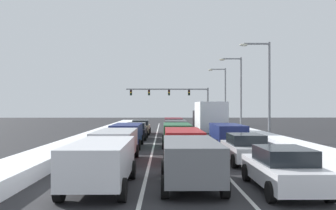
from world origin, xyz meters
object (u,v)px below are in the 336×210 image
(sedan_white_right_lane_nearest, at_px, (283,169))
(traffic_light_gantry, at_px, (177,95))
(suv_navy_left_lane_third, at_px, (127,133))
(street_lamp_right_mid, at_px, (238,88))
(suv_red_center_lane_second, at_px, (183,142))
(street_lamp_right_far, at_px, (223,92))
(suv_gray_center_lane_nearest, at_px, (191,159))
(suv_navy_right_lane_third, at_px, (227,134))
(suv_silver_left_lane_second, at_px, (116,143))
(sedan_tan_right_lane_fifth, at_px, (203,126))
(suv_maroon_center_lane_fifth, at_px, (173,124))
(sedan_silver_right_lane_second, at_px, (245,148))
(suv_green_center_lane_third, at_px, (177,133))
(sedan_black_left_lane_fourth, at_px, (136,131))
(box_truck_right_lane_fourth, at_px, (209,118))
(sedan_tan_left_lane_fifth, at_px, (141,127))
(suv_white_left_lane_nearest, at_px, (101,160))
(street_lamp_right_near, at_px, (265,82))
(suv_charcoal_center_lane_fourth, at_px, (176,128))

(sedan_white_right_lane_nearest, height_order, traffic_light_gantry, traffic_light_gantry)
(suv_navy_left_lane_third, relative_size, street_lamp_right_mid, 0.56)
(suv_red_center_lane_second, relative_size, street_lamp_right_far, 0.57)
(street_lamp_right_mid, bearing_deg, suv_gray_center_lane_nearest, -105.74)
(suv_navy_right_lane_third, relative_size, suv_silver_left_lane_second, 1.00)
(sedan_tan_right_lane_fifth, xyz_separation_m, suv_maroon_center_lane_fifth, (-3.44, -0.75, 0.25))
(sedan_silver_right_lane_second, xyz_separation_m, suv_gray_center_lane_nearest, (-3.26, -5.26, 0.25))
(suv_navy_right_lane_third, height_order, suv_green_center_lane_third, same)
(sedan_black_left_lane_fourth, bearing_deg, suv_green_center_lane_third, -58.77)
(sedan_silver_right_lane_second, distance_m, traffic_light_gantry, 40.84)
(suv_navy_right_lane_third, bearing_deg, street_lamp_right_far, 80.82)
(sedan_tan_right_lane_fifth, xyz_separation_m, suv_green_center_lane_third, (-3.59, -14.31, 0.25))
(sedan_tan_right_lane_fifth, bearing_deg, suv_navy_right_lane_third, -90.00)
(box_truck_right_lane_fourth, bearing_deg, street_lamp_right_mid, 61.92)
(box_truck_right_lane_fourth, bearing_deg, suv_maroon_center_lane_fifth, 112.21)
(sedan_white_right_lane_nearest, relative_size, sedan_tan_left_lane_fifth, 1.00)
(sedan_white_right_lane_nearest, height_order, suv_white_left_lane_nearest, suv_white_left_lane_nearest)
(suv_red_center_lane_second, bearing_deg, suv_navy_left_lane_third, 121.25)
(suv_green_center_lane_third, bearing_deg, suv_navy_left_lane_third, -172.39)
(suv_maroon_center_lane_fifth, distance_m, street_lamp_right_near, 12.89)
(suv_charcoal_center_lane_fourth, distance_m, traffic_light_gantry, 26.92)
(box_truck_right_lane_fourth, xyz_separation_m, suv_gray_center_lane_nearest, (-3.19, -18.88, -0.88))
(suv_navy_right_lane_third, height_order, street_lamp_right_far, street_lamp_right_far)
(suv_silver_left_lane_second, height_order, suv_navy_left_lane_third, same)
(suv_maroon_center_lane_fifth, bearing_deg, suv_red_center_lane_second, -90.16)
(suv_gray_center_lane_nearest, bearing_deg, suv_navy_left_lane_third, 106.38)
(suv_maroon_center_lane_fifth, distance_m, street_lamp_right_mid, 8.68)
(traffic_light_gantry, bearing_deg, suv_green_center_lane_third, -92.25)
(suv_silver_left_lane_second, distance_m, street_lamp_right_mid, 24.83)
(suv_gray_center_lane_nearest, xyz_separation_m, suv_navy_left_lane_third, (-3.62, 12.32, 0.00))
(sedan_white_right_lane_nearest, bearing_deg, suv_green_center_lane_third, 103.10)
(sedan_white_right_lane_nearest, distance_m, suv_white_left_lane_nearest, 6.37)
(sedan_tan_right_lane_fifth, xyz_separation_m, sedan_tan_left_lane_fifth, (-6.99, -2.73, 0.00))
(suv_red_center_lane_second, relative_size, suv_maroon_center_lane_fifth, 1.00)
(sedan_white_right_lane_nearest, xyz_separation_m, suv_white_left_lane_nearest, (-6.36, 0.32, 0.25))
(suv_navy_right_lane_third, height_order, traffic_light_gantry, traffic_light_gantry)
(sedan_tan_left_lane_fifth, bearing_deg, suv_navy_left_lane_third, -91.04)
(traffic_light_gantry, distance_m, street_lamp_right_far, 10.24)
(box_truck_right_lane_fourth, bearing_deg, suv_navy_right_lane_third, -86.77)
(box_truck_right_lane_fourth, relative_size, suv_green_center_lane_third, 1.47)
(suv_red_center_lane_second, height_order, suv_white_left_lane_nearest, same)
(box_truck_right_lane_fourth, distance_m, suv_white_left_lane_nearest, 20.33)
(street_lamp_right_far, bearing_deg, suv_charcoal_center_lane_fourth, -112.25)
(traffic_light_gantry, bearing_deg, sedan_white_right_lane_nearest, -87.73)
(sedan_tan_right_lane_fifth, distance_m, suv_gray_center_lane_nearest, 27.34)
(street_lamp_right_far, bearing_deg, box_truck_right_lane_fourth, -103.56)
(suv_charcoal_center_lane_fourth, xyz_separation_m, suv_white_left_lane_nearest, (-3.35, -19.62, 0.00))
(suv_charcoal_center_lane_fourth, xyz_separation_m, street_lamp_right_mid, (7.57, 8.10, 4.14))
(suv_white_left_lane_nearest, bearing_deg, suv_charcoal_center_lane_fourth, 80.31)
(sedan_tan_right_lane_fifth, xyz_separation_m, street_lamp_right_near, (4.15, -10.35, 4.29))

